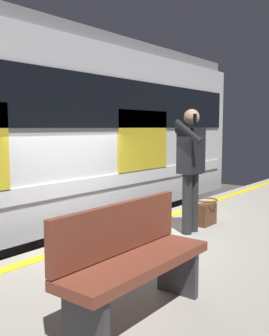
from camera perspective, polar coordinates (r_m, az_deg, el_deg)
The scene contains 8 objects.
ground_plane at distance 6.30m, azimuth -3.81°, elevation -18.68°, with size 24.84×24.84×0.00m, color #4C4742.
platform at distance 5.12m, azimuth 12.98°, elevation -17.96°, with size 14.55×3.77×1.13m, color #9E998E.
safety_line at distance 5.73m, azimuth -1.62°, elevation -9.17°, with size 14.26×0.16×0.01m, color yellow.
track_rail_near at distance 7.32m, azimuth -13.31°, elevation -14.53°, with size 18.92×0.08×0.16m, color slate.
train_carriage at distance 7.44m, azimuth -17.17°, elevation 5.68°, with size 11.15×2.99×4.17m.
passenger at distance 5.52m, azimuth 8.23°, elevation 1.10°, with size 0.57×0.55×1.75m.
handbag at distance 6.11m, azimuth 10.41°, elevation -6.51°, with size 0.39×0.35×0.40m.
bench at distance 3.13m, azimuth -0.38°, elevation -12.91°, with size 1.46×0.44×0.90m.
Camera 1 is at (4.27, 3.81, 2.63)m, focal length 41.53 mm.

